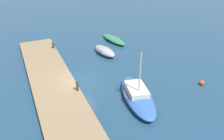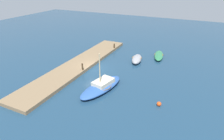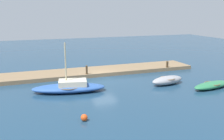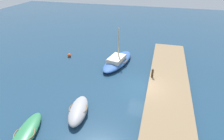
{
  "view_description": "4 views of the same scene",
  "coord_description": "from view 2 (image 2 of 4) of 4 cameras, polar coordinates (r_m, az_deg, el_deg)",
  "views": [
    {
      "loc": [
        18.38,
        -4.89,
        11.66
      ],
      "look_at": [
        -0.24,
        3.3,
        0.52
      ],
      "focal_mm": 38.29,
      "sensor_mm": 36.0,
      "label": 1
    },
    {
      "loc": [
        21.01,
        12.69,
        11.36
      ],
      "look_at": [
        0.46,
        2.94,
        0.6
      ],
      "focal_mm": 31.44,
      "sensor_mm": 36.0,
      "label": 2
    },
    {
      "loc": [
        8.57,
        25.4,
        6.92
      ],
      "look_at": [
        -0.21,
        1.85,
        1.25
      ],
      "focal_mm": 41.87,
      "sensor_mm": 36.0,
      "label": 3
    },
    {
      "loc": [
        -15.36,
        -1.09,
        10.41
      ],
      "look_at": [
        0.59,
        3.19,
        1.26
      ],
      "focal_mm": 30.38,
      "sensor_mm": 36.0,
      "label": 4
    }
  ],
  "objects": [
    {
      "name": "mooring_post_west",
      "position": [
        33.84,
        0.65,
        7.06
      ],
      "size": [
        0.26,
        0.26,
        0.72
      ],
      "primitive_type": "cylinder",
      "color": "#47331E",
      "rests_on": "dock_platform"
    },
    {
      "name": "ground_plane",
      "position": [
        27.04,
        -5.21,
        0.36
      ],
      "size": [
        84.0,
        84.0,
        0.0
      ],
      "primitive_type": "plane",
      "color": "navy"
    },
    {
      "name": "rowboat_green",
      "position": [
        31.67,
        13.44,
        4.15
      ],
      "size": [
        4.64,
        2.15,
        0.58
      ],
      "rotation": [
        0.0,
        0.0,
        0.19
      ],
      "color": "#2D7A4C",
      "rests_on": "ground_plane"
    },
    {
      "name": "mooring_post_mid_west",
      "position": [
        25.77,
        -8.59,
        0.97
      ],
      "size": [
        0.21,
        0.21,
        0.91
      ],
      "primitive_type": "cylinder",
      "color": "#47331E",
      "rests_on": "dock_platform"
    },
    {
      "name": "rowboat_grey",
      "position": [
        29.36,
        7.22,
        3.2
      ],
      "size": [
        3.76,
        2.02,
        0.81
      ],
      "rotation": [
        0.0,
        0.0,
        0.19
      ],
      "color": "#939399",
      "rests_on": "ground_plane"
    },
    {
      "name": "dock_platform",
      "position": [
        28.17,
        -9.47,
        1.61
      ],
      "size": [
        22.86,
        3.83,
        0.41
      ],
      "primitive_type": "cube",
      "color": "#846B4C",
      "rests_on": "ground_plane"
    },
    {
      "name": "sailboat_blue",
      "position": [
        21.88,
        -3.03,
        -4.68
      ],
      "size": [
        6.64,
        3.39,
        4.35
      ],
      "rotation": [
        0.0,
        0.0,
        -0.2
      ],
      "color": "#2D569E",
      "rests_on": "ground_plane"
    },
    {
      "name": "marker_buoy",
      "position": [
        19.87,
        13.5,
        -9.57
      ],
      "size": [
        0.45,
        0.45,
        0.45
      ],
      "primitive_type": "sphere",
      "color": "#E54C19",
      "rests_on": "ground_plane"
    }
  ]
}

